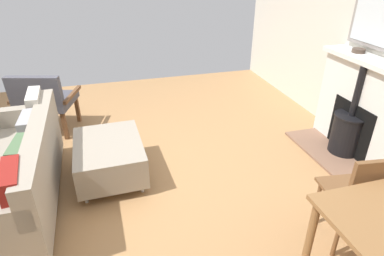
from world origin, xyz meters
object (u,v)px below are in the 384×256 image
(fireplace, at_px, (360,114))
(armchair_accent, at_px, (43,99))
(mantel_bowl_near, at_px, (359,50))
(dining_chair_near_fireplace, at_px, (362,193))
(ottoman, at_px, (109,156))
(sofa, at_px, (9,174))

(fireplace, xyz_separation_m, armchair_accent, (3.32, -1.39, -0.01))
(mantel_bowl_near, distance_m, dining_chair_near_fireplace, 1.83)
(ottoman, bearing_deg, fireplace, 174.51)
(sofa, bearing_deg, dining_chair_near_fireplace, 155.09)
(sofa, relative_size, ottoman, 2.03)
(sofa, relative_size, dining_chair_near_fireplace, 2.06)
(sofa, relative_size, armchair_accent, 2.15)
(fireplace, bearing_deg, mantel_bowl_near, -98.18)
(mantel_bowl_near, xyz_separation_m, ottoman, (2.68, 0.03, -0.84))
(fireplace, bearing_deg, dining_chair_near_fireplace, 49.79)
(dining_chair_near_fireplace, bearing_deg, armchair_accent, -46.87)
(fireplace, distance_m, mantel_bowl_near, 0.67)
(ottoman, xyz_separation_m, dining_chair_near_fireplace, (-1.68, 1.39, 0.26))
(sofa, height_order, dining_chair_near_fireplace, dining_chair_near_fireplace)
(fireplace, bearing_deg, armchair_accent, -22.73)
(fireplace, xyz_separation_m, ottoman, (2.64, -0.25, -0.23))
(sofa, bearing_deg, mantel_bowl_near, -175.89)
(fireplace, relative_size, armchair_accent, 1.59)
(armchair_accent, height_order, dining_chair_near_fireplace, dining_chair_near_fireplace)
(fireplace, xyz_separation_m, sofa, (3.46, -0.03, -0.13))
(sofa, xyz_separation_m, dining_chair_near_fireplace, (-2.51, 1.16, 0.15))
(armchair_accent, xyz_separation_m, dining_chair_near_fireplace, (-2.36, 2.52, 0.04))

